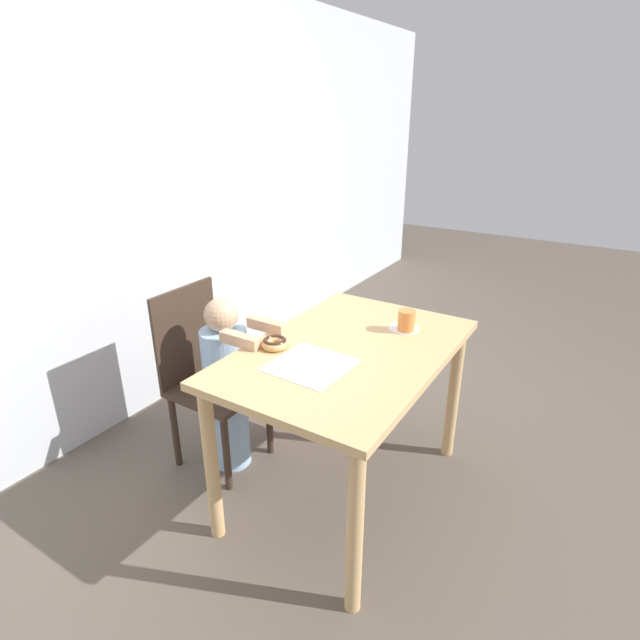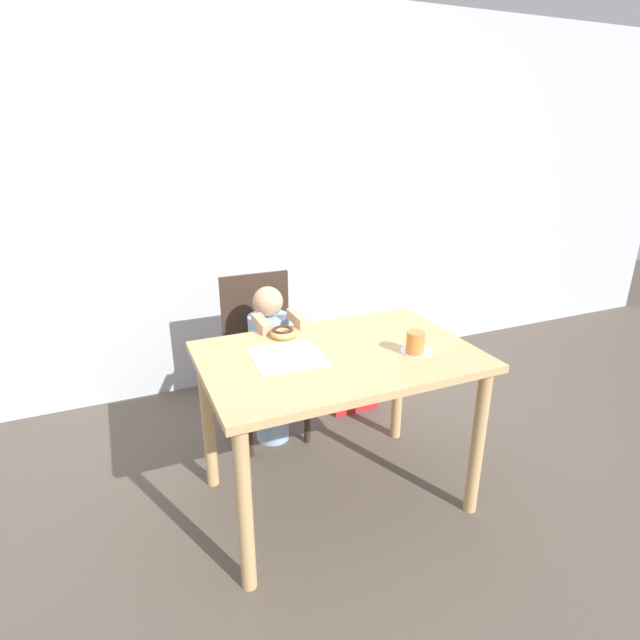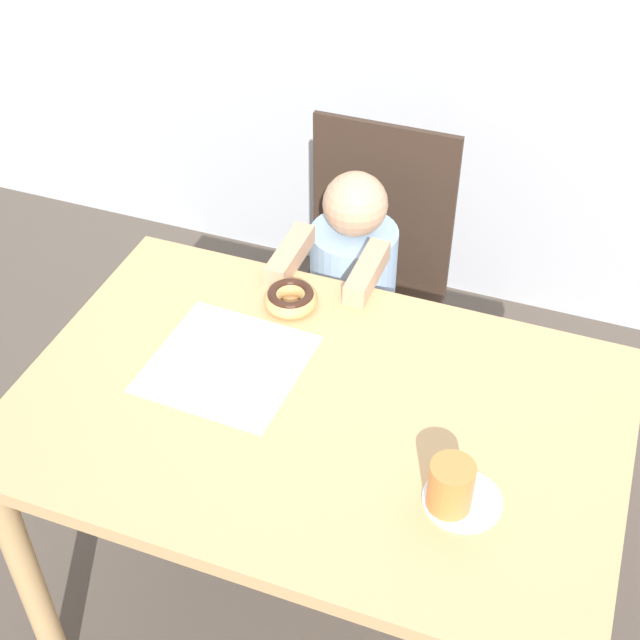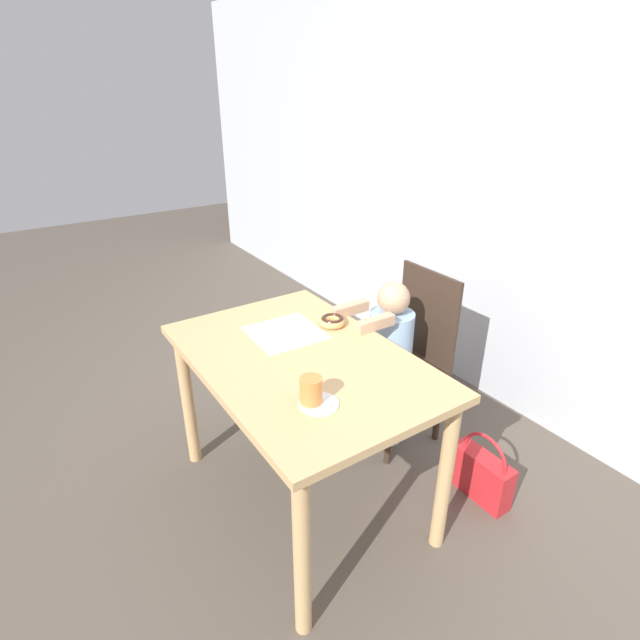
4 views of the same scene
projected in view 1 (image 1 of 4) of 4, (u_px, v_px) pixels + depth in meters
The scene contains 10 objects.
ground_plane at pixel (344, 489), 2.47m from camera, with size 12.00×12.00×0.00m, color brown.
wall_back at pixel (115, 207), 2.70m from camera, with size 8.00×0.05×2.50m.
dining_table at pixel (347, 371), 2.22m from camera, with size 1.20×0.80×0.78m.
chair at pixel (209, 377), 2.55m from camera, with size 0.40×0.42×0.94m.
child_figure at pixel (228, 384), 2.48m from camera, with size 0.24×0.41×0.93m.
donut at pixel (275, 343), 2.17m from camera, with size 0.12×0.12×0.04m.
napkin at pixel (311, 365), 2.03m from camera, with size 0.32×0.32×0.00m.
handbag at pixel (282, 388), 3.12m from camera, with size 0.30×0.10×0.35m.
cup at pixel (406, 321), 2.32m from camera, with size 0.08×0.08×0.10m.
plate at pixel (404, 328), 2.36m from camera, with size 0.14×0.14×0.01m.
Camera 1 is at (-1.72, -0.93, 1.73)m, focal length 28.00 mm.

